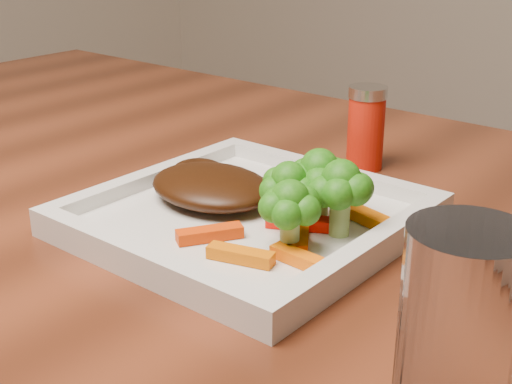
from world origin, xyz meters
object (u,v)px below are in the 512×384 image
Objects in this scene: spice_shaker at (366,128)px; drinking_glass at (459,333)px; steak at (212,186)px; plate at (247,221)px.

drinking_glass is at bearing -52.19° from spice_shaker.
steak is 0.34m from drinking_glass.
drinking_glass reaches higher than plate.
spice_shaker is at bearing 127.81° from drinking_glass.
drinking_glass is (0.26, -0.13, 0.05)m from plate.
spice_shaker is (-0.00, 0.21, 0.04)m from plate.
plate is at bearing -5.13° from steak.
steak is at bearing 155.96° from drinking_glass.
spice_shaker reaches higher than plate.
plate is at bearing -89.01° from spice_shaker.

